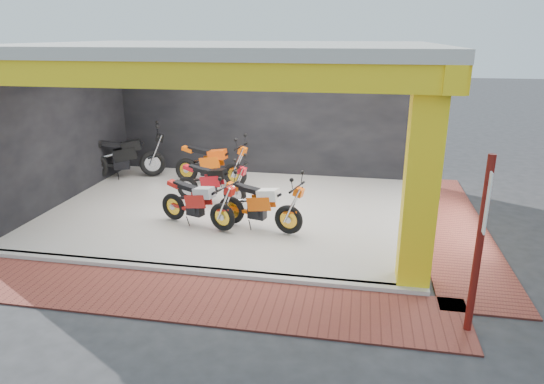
{
  "coord_description": "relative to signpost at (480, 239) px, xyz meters",
  "views": [
    {
      "loc": [
        2.81,
        -8.05,
        3.89
      ],
      "look_at": [
        1.14,
        0.91,
        0.9
      ],
      "focal_mm": 32.0,
      "sensor_mm": 36.0,
      "label": 1
    }
  ],
  "objects": [
    {
      "name": "back_wall",
      "position": [
        -4.4,
        7.02,
        0.38
      ],
      "size": [
        8.2,
        0.2,
        3.5
      ],
      "primitive_type": "cube",
      "color": "black",
      "rests_on": "ground"
    },
    {
      "name": "moto_row_d",
      "position": [
        -7.2,
        5.98,
        -0.55
      ],
      "size": [
        2.5,
        1.74,
        1.43
      ],
      "primitive_type": null,
      "rotation": [
        0.0,
        0.0,
        0.41
      ],
      "color": "black",
      "rests_on": "showroom_floor"
    },
    {
      "name": "paver_front",
      "position": [
        -4.4,
        0.12,
        -1.35
      ],
      "size": [
        9.0,
        1.4,
        0.03
      ],
      "primitive_type": "cube",
      "color": "brown",
      "rests_on": "ground"
    },
    {
      "name": "showroom_ceiling",
      "position": [
        -4.4,
        3.92,
        2.23
      ],
      "size": [
        8.4,
        6.4,
        0.2
      ],
      "primitive_type": "cube",
      "color": "beige",
      "rests_on": "corner_column"
    },
    {
      "name": "left_wall",
      "position": [
        -8.5,
        3.92,
        0.38
      ],
      "size": [
        0.2,
        6.2,
        3.5
      ],
      "primitive_type": "cube",
      "color": "black",
      "rests_on": "ground"
    },
    {
      "name": "ground",
      "position": [
        -4.4,
        1.92,
        -1.37
      ],
      "size": [
        80.0,
        80.0,
        0.0
      ],
      "primitive_type": "plane",
      "color": "#2D2D30",
      "rests_on": "ground"
    },
    {
      "name": "moto_row_b",
      "position": [
        -4.35,
        4.02,
        -0.69
      ],
      "size": [
        1.99,
        1.04,
        1.16
      ],
      "primitive_type": null,
      "rotation": [
        0.0,
        0.0,
        -0.18
      ],
      "color": "#B1121C",
      "rests_on": "showroom_floor"
    },
    {
      "name": "header_beam_right",
      "position": [
        -0.4,
        3.92,
        1.93
      ],
      "size": [
        0.3,
        6.4,
        0.4
      ],
      "primitive_type": "cube",
      "color": "yellow",
      "rests_on": "corner_column"
    },
    {
      "name": "moto_hero",
      "position": [
        -2.89,
        2.63,
        -0.66
      ],
      "size": [
        2.1,
        1.2,
        1.21
      ],
      "primitive_type": null,
      "rotation": [
        0.0,
        0.0,
        -0.25
      ],
      "color": "#E85509",
      "rests_on": "showroom_floor"
    },
    {
      "name": "moto_row_c",
      "position": [
        -4.71,
        5.41,
        -0.61
      ],
      "size": [
        2.25,
        1.11,
        1.32
      ],
      "primitive_type": null,
      "rotation": [
        0.0,
        0.0,
        -0.15
      ],
      "color": "#EE590A",
      "rests_on": "showroom_floor"
    },
    {
      "name": "paver_right",
      "position": [
        0.4,
        3.92,
        -1.35
      ],
      "size": [
        1.4,
        7.0,
        0.03
      ],
      "primitive_type": "cube",
      "color": "brown",
      "rests_on": "ground"
    },
    {
      "name": "signpost",
      "position": [
        0.0,
        0.0,
        0.0
      ],
      "size": [
        0.1,
        0.35,
        2.5
      ],
      "rotation": [
        0.0,
        0.0,
        -0.04
      ],
      "color": "maroon",
      "rests_on": "ground"
    },
    {
      "name": "header_beam_front",
      "position": [
        -4.4,
        0.92,
        1.93
      ],
      "size": [
        8.4,
        0.3,
        0.4
      ],
      "primitive_type": "cube",
      "color": "yellow",
      "rests_on": "corner_column"
    },
    {
      "name": "floor_kerb",
      "position": [
        -4.4,
        0.9,
        -1.32
      ],
      "size": [
        8.0,
        0.2,
        0.1
      ],
      "primitive_type": "cube",
      "color": "silver",
      "rests_on": "ground"
    },
    {
      "name": "showroom_floor",
      "position": [
        -4.4,
        3.92,
        -1.32
      ],
      "size": [
        8.0,
        6.0,
        0.1
      ],
      "primitive_type": "cube",
      "color": "silver",
      "rests_on": "ground"
    },
    {
      "name": "corner_column",
      "position": [
        -0.65,
        1.17,
        0.38
      ],
      "size": [
        0.5,
        0.5,
        3.5
      ],
      "primitive_type": "cube",
      "color": "yellow",
      "rests_on": "ground"
    },
    {
      "name": "moto_row_a",
      "position": [
        -4.21,
        2.55,
        -0.68
      ],
      "size": [
        2.06,
        1.29,
        1.18
      ],
      "primitive_type": null,
      "rotation": [
        0.0,
        0.0,
        -0.32
      ],
      "color": "#B11812",
      "rests_on": "showroom_floor"
    }
  ]
}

